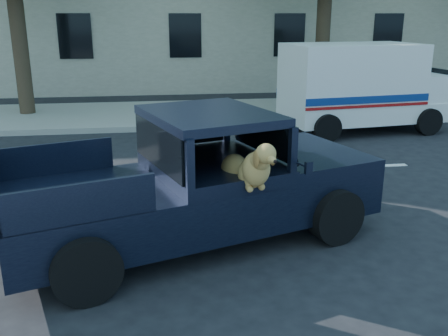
# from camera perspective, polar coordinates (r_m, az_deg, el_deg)

# --- Properties ---
(ground) EXTENTS (120.00, 120.00, 0.00)m
(ground) POSITION_cam_1_polar(r_m,az_deg,el_deg) (6.48, -4.86, -10.04)
(ground) COLOR black
(ground) RESTS_ON ground
(far_sidewalk) EXTENTS (60.00, 4.00, 0.15)m
(far_sidewalk) POSITION_cam_1_polar(r_m,az_deg,el_deg) (15.24, -6.95, 6.12)
(far_sidewalk) COLOR gray
(far_sidewalk) RESTS_ON ground
(lane_stripes) EXTENTS (21.60, 0.14, 0.01)m
(lane_stripes) POSITION_cam_1_polar(r_m,az_deg,el_deg) (9.89, 5.58, -0.29)
(lane_stripes) COLOR silver
(lane_stripes) RESTS_ON ground
(pickup_truck) EXTENTS (5.24, 3.33, 1.75)m
(pickup_truck) POSITION_cam_1_polar(r_m,az_deg,el_deg) (6.67, -4.00, -3.61)
(pickup_truck) COLOR black
(pickup_truck) RESTS_ON ground
(mail_truck) EXTENTS (4.32, 2.55, 2.25)m
(mail_truck) POSITION_cam_1_polar(r_m,az_deg,el_deg) (13.60, 15.25, 8.22)
(mail_truck) COLOR silver
(mail_truck) RESTS_ON ground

